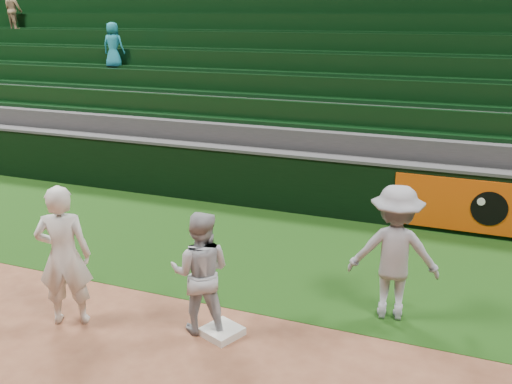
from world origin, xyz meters
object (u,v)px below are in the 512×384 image
first_base (222,332)px  first_baseman (64,256)px  base_coach (394,253)px  baserunner (201,273)px

first_base → first_baseman: first_baseman is taller
first_base → base_coach: bearing=33.9°
first_base → base_coach: base_coach is taller
first_base → baserunner: (-0.30, 0.04, 0.77)m
first_baseman → baserunner: (1.75, 0.47, -0.14)m
first_baseman → base_coach: (3.99, 1.74, -0.02)m
first_base → first_baseman: 2.29m
first_base → baserunner: bearing=173.3°
baserunner → base_coach: 2.58m
first_base → base_coach: size_ratio=0.24×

